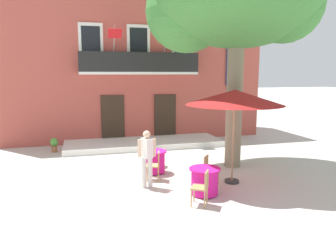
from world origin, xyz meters
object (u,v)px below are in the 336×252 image
object	(u,v)px
cafe_table_middle	(154,162)
cafe_chair_middle_1	(155,164)
plane_tree	(235,1)
cafe_chair_middle_0	(155,152)
pedestrian_near_entrance	(147,156)
cafe_chair_near_tree_0	(202,186)
cafe_chair_near_tree_1	(209,169)
ground_planter_left	(54,144)
cafe_umbrella	(234,98)
cafe_table_near_tree	(205,181)

from	to	relation	value
cafe_table_middle	cafe_chair_middle_1	xyz separation A→B (m)	(-0.12, -0.74, 0.14)
plane_tree	cafe_chair_middle_0	distance (m)	5.86
cafe_chair_middle_1	pedestrian_near_entrance	size ratio (longest dim) A/B	0.54
cafe_chair_near_tree_0	cafe_chair_middle_1	size ratio (longest dim) A/B	1.00
cafe_chair_near_tree_1	cafe_chair_middle_0	xyz separation A→B (m)	(-1.09, 2.42, 0.00)
cafe_chair_near_tree_1	ground_planter_left	bearing A→B (deg)	129.99
cafe_chair_near_tree_0	cafe_table_middle	distance (m)	3.06
cafe_chair_near_tree_1	cafe_umbrella	bearing A→B (deg)	6.80
pedestrian_near_entrance	cafe_chair_middle_0	bearing A→B (deg)	70.71
plane_tree	cafe_chair_middle_0	xyz separation A→B (m)	(-2.62, 0.64, -5.20)
cafe_table_middle	cafe_umbrella	xyz separation A→B (m)	(2.09, -1.60, 2.22)
cafe_table_near_tree	cafe_chair_near_tree_0	distance (m)	0.77
plane_tree	cafe_chair_near_tree_0	distance (m)	6.46
cafe_chair_near_tree_0	pedestrian_near_entrance	distance (m)	2.04
ground_planter_left	cafe_chair_middle_0	bearing A→B (deg)	-41.59
cafe_chair_near_tree_0	cafe_chair_middle_1	distance (m)	2.37
cafe_table_near_tree	plane_tree	bearing A→B (deg)	51.32
cafe_chair_near_tree_0	cafe_umbrella	xyz separation A→B (m)	(1.53, 1.41, 2.08)
cafe_table_near_tree	cafe_chair_middle_1	xyz separation A→B (m)	(-1.02, 1.59, 0.14)
cafe_table_near_tree	pedestrian_near_entrance	size ratio (longest dim) A/B	0.51
cafe_chair_near_tree_1	cafe_chair_near_tree_0	bearing A→B (deg)	-119.14
cafe_table_middle	pedestrian_near_entrance	size ratio (longest dim) A/B	0.51
cafe_table_near_tree	ground_planter_left	distance (m)	7.67
plane_tree	cafe_chair_middle_1	bearing A→B (deg)	-164.31
cafe_chair_middle_0	ground_planter_left	bearing A→B (deg)	138.41
plane_tree	cafe_table_near_tree	bearing A→B (deg)	-128.68
cafe_chair_near_tree_0	cafe_umbrella	size ratio (longest dim) A/B	0.31
cafe_chair_near_tree_0	cafe_chair_middle_0	distance (m)	3.75
cafe_chair_near_tree_1	plane_tree	bearing A→B (deg)	49.21
pedestrian_near_entrance	cafe_chair_near_tree_1	bearing A→B (deg)	-11.47
plane_tree	ground_planter_left	distance (m)	9.15
cafe_table_middle	cafe_chair_middle_0	xyz separation A→B (m)	(0.21, 0.72, 0.14)
cafe_umbrella	cafe_table_near_tree	bearing A→B (deg)	-148.41
cafe_table_middle	cafe_chair_middle_1	world-z (taller)	cafe_chair_middle_1
cafe_chair_near_tree_1	pedestrian_near_entrance	world-z (taller)	pedestrian_near_entrance
cafe_chair_near_tree_0	cafe_chair_near_tree_1	distance (m)	1.51
plane_tree	cafe_table_near_tree	xyz separation A→B (m)	(-1.94, -2.42, -5.34)
cafe_table_near_tree	cafe_table_middle	distance (m)	2.50
cafe_chair_middle_1	cafe_umbrella	size ratio (longest dim) A/B	0.31
cafe_table_middle	cafe_chair_middle_0	size ratio (longest dim) A/B	0.95
cafe_table_middle	plane_tree	bearing A→B (deg)	1.74
plane_tree	cafe_chair_near_tree_1	world-z (taller)	plane_tree
cafe_chair_near_tree_0	cafe_table_middle	xyz separation A→B (m)	(-0.57, 3.01, -0.14)
cafe_table_middle	cafe_chair_near_tree_1	bearing A→B (deg)	-52.42
cafe_table_middle	pedestrian_near_entrance	bearing A→B (deg)	-110.76
cafe_chair_near_tree_1	pedestrian_near_entrance	bearing A→B (deg)	168.53
cafe_table_near_tree	cafe_table_middle	bearing A→B (deg)	111.16
cafe_table_near_tree	cafe_umbrella	size ratio (longest dim) A/B	0.30
pedestrian_near_entrance	plane_tree	bearing A→B (deg)	22.92
cafe_table_near_tree	pedestrian_near_entrance	distance (m)	1.82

